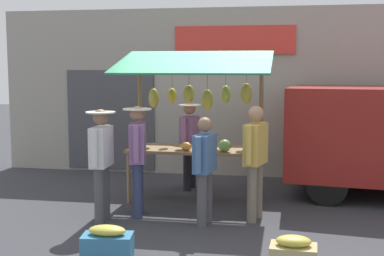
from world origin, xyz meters
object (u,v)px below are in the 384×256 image
object	(u,v)px
shopper_with_shopping_bag	(205,164)
produce_crate_near	(293,256)
shopper_with_ponytail	(101,156)
produce_crate_side	(107,243)
market_stall	(196,108)
shopper_in_striped_shirt	(138,151)
vendor_with_sunhat	(190,139)
shopper_in_grey_tee	(255,154)

from	to	relation	value
shopper_with_shopping_bag	produce_crate_near	bearing A→B (deg)	-132.63
shopper_with_ponytail	produce_crate_side	xyz separation A→B (m)	(-0.58, 1.42, -0.78)
produce_crate_near	produce_crate_side	xyz separation A→B (m)	(2.13, -0.04, -0.01)
market_stall	produce_crate_near	distance (m)	3.62
shopper_in_striped_shirt	shopper_with_ponytail	world-z (taller)	shopper_in_striped_shirt
market_stall	shopper_in_striped_shirt	distance (m)	1.43
shopper_with_shopping_bag	vendor_with_sunhat	bearing A→B (deg)	25.70
shopper_in_grey_tee	shopper_in_striped_shirt	world-z (taller)	shopper_in_grey_tee
shopper_with_ponytail	produce_crate_near	world-z (taller)	shopper_with_ponytail
shopper_with_shopping_bag	market_stall	bearing A→B (deg)	24.07
shopper_in_grey_tee	shopper_with_ponytail	size ratio (longest dim) A/B	1.03
produce_crate_near	vendor_with_sunhat	bearing A→B (deg)	-63.42
produce_crate_near	produce_crate_side	size ratio (longest dim) A/B	0.83
shopper_in_striped_shirt	produce_crate_side	distance (m)	1.97
shopper_in_grey_tee	shopper_with_shopping_bag	xyz separation A→B (m)	(0.69, 0.35, -0.10)
produce_crate_near	shopper_in_striped_shirt	bearing A→B (deg)	-38.98
shopper_in_grey_tee	produce_crate_near	distance (m)	2.15
produce_crate_side	produce_crate_near	bearing A→B (deg)	178.94
shopper_in_grey_tee	market_stall	bearing A→B (deg)	60.37
market_stall	produce_crate_side	bearing A→B (deg)	79.43
shopper_in_grey_tee	produce_crate_side	distance (m)	2.59
shopper_with_ponytail	produce_crate_side	world-z (taller)	shopper_with_ponytail
market_stall	shopper_in_grey_tee	bearing A→B (deg)	135.36
vendor_with_sunhat	shopper_in_striped_shirt	bearing A→B (deg)	-4.35
vendor_with_sunhat	shopper_in_grey_tee	size ratio (longest dim) A/B	0.95
shopper_in_striped_shirt	shopper_with_shopping_bag	size ratio (longest dim) A/B	1.08
vendor_with_sunhat	shopper_with_shopping_bag	distance (m)	2.18
market_stall	produce_crate_side	xyz separation A→B (m)	(0.54, 2.92, -1.37)
shopper_in_grey_tee	produce_crate_side	bearing A→B (deg)	154.84
shopper_in_grey_tee	produce_crate_side	world-z (taller)	shopper_in_grey_tee
vendor_with_sunhat	shopper_in_striped_shirt	distance (m)	1.88
shopper_in_striped_shirt	produce_crate_near	distance (m)	3.03
shopper_with_shopping_bag	shopper_in_striped_shirt	bearing A→B (deg)	85.08
shopper_in_striped_shirt	produce_crate_side	xyz separation A→B (m)	(-0.15, 1.80, -0.79)
market_stall	produce_crate_near	xyz separation A→B (m)	(-1.59, 2.96, -1.36)
produce_crate_near	shopper_with_ponytail	bearing A→B (deg)	-28.39
shopper_with_ponytail	produce_crate_side	size ratio (longest dim) A/B	2.61
market_stall	shopper_with_shopping_bag	size ratio (longest dim) A/B	1.63
produce_crate_side	shopper_in_striped_shirt	bearing A→B (deg)	-85.37
market_stall	shopper_in_grey_tee	xyz separation A→B (m)	(-1.05, 1.03, -0.58)
market_stall	shopper_with_ponytail	size ratio (longest dim) A/B	1.54
shopper_with_shopping_bag	produce_crate_near	xyz separation A→B (m)	(-1.22, 1.57, -0.68)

